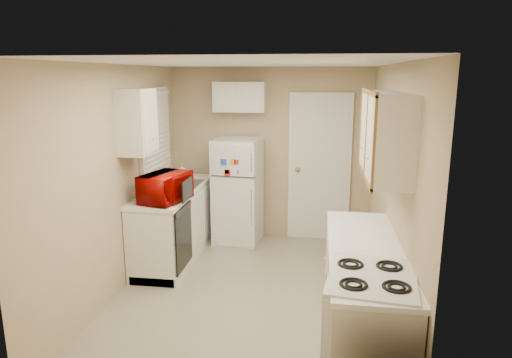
# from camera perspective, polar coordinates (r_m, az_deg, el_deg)

# --- Properties ---
(floor) EXTENTS (3.80, 3.80, 0.00)m
(floor) POSITION_cam_1_polar(r_m,az_deg,el_deg) (5.04, -0.83, -14.14)
(floor) COLOR #ABA389
(floor) RESTS_ON ground
(ceiling) EXTENTS (3.80, 3.80, 0.00)m
(ceiling) POSITION_cam_1_polar(r_m,az_deg,el_deg) (4.49, -0.93, 14.28)
(ceiling) COLOR white
(ceiling) RESTS_ON floor
(wall_left) EXTENTS (3.80, 3.80, 0.00)m
(wall_left) POSITION_cam_1_polar(r_m,az_deg,el_deg) (5.03, -16.83, -0.20)
(wall_left) COLOR tan
(wall_left) RESTS_ON floor
(wall_right) EXTENTS (3.80, 3.80, 0.00)m
(wall_right) POSITION_cam_1_polar(r_m,az_deg,el_deg) (4.62, 16.54, -1.31)
(wall_right) COLOR tan
(wall_right) RESTS_ON floor
(wall_back) EXTENTS (2.80, 2.80, 0.00)m
(wall_back) POSITION_cam_1_polar(r_m,az_deg,el_deg) (6.47, 1.76, 3.17)
(wall_back) COLOR tan
(wall_back) RESTS_ON floor
(wall_front) EXTENTS (2.80, 2.80, 0.00)m
(wall_front) POSITION_cam_1_polar(r_m,az_deg,el_deg) (2.85, -6.95, -9.71)
(wall_front) COLOR tan
(wall_front) RESTS_ON floor
(left_counter) EXTENTS (0.60, 1.80, 0.90)m
(left_counter) POSITION_cam_1_polar(r_m,az_deg,el_deg) (5.93, -10.08, -5.42)
(left_counter) COLOR silver
(left_counter) RESTS_ON floor
(dishwasher) EXTENTS (0.03, 0.58, 0.72)m
(dishwasher) POSITION_cam_1_polar(r_m,az_deg,el_deg) (5.29, -9.10, -7.19)
(dishwasher) COLOR black
(dishwasher) RESTS_ON floor
(sink) EXTENTS (0.54, 0.74, 0.16)m
(sink) POSITION_cam_1_polar(r_m,az_deg,el_deg) (5.95, -9.78, -1.22)
(sink) COLOR gray
(sink) RESTS_ON left_counter
(microwave) EXTENTS (0.64, 0.45, 0.38)m
(microwave) POSITION_cam_1_polar(r_m,az_deg,el_deg) (5.20, -11.25, -1.16)
(microwave) COLOR #940400
(microwave) RESTS_ON left_counter
(soap_bottle) EXTENTS (0.13, 0.13, 0.22)m
(soap_bottle) POSITION_cam_1_polar(r_m,az_deg,el_deg) (6.29, -9.21, 0.87)
(soap_bottle) COLOR white
(soap_bottle) RESTS_ON left_counter
(window_blinds) EXTENTS (0.10, 0.98, 1.08)m
(window_blinds) POSITION_cam_1_polar(r_m,az_deg,el_deg) (5.90, -12.47, 5.86)
(window_blinds) COLOR silver
(window_blinds) RESTS_ON wall_left
(upper_cabinet_left) EXTENTS (0.30, 0.45, 0.70)m
(upper_cabinet_left) POSITION_cam_1_polar(r_m,az_deg,el_deg) (5.07, -14.69, 6.92)
(upper_cabinet_left) COLOR silver
(upper_cabinet_left) RESTS_ON wall_left
(refrigerator) EXTENTS (0.66, 0.64, 1.45)m
(refrigerator) POSITION_cam_1_polar(r_m,az_deg,el_deg) (6.27, -2.28, -1.57)
(refrigerator) COLOR silver
(refrigerator) RESTS_ON floor
(cabinet_over_fridge) EXTENTS (0.70, 0.30, 0.40)m
(cabinet_over_fridge) POSITION_cam_1_polar(r_m,az_deg,el_deg) (6.29, -2.03, 10.23)
(cabinet_over_fridge) COLOR silver
(cabinet_over_fridge) RESTS_ON wall_back
(interior_door) EXTENTS (0.86, 0.06, 2.08)m
(interior_door) POSITION_cam_1_polar(r_m,az_deg,el_deg) (6.42, 7.93, 1.35)
(interior_door) COLOR silver
(interior_door) RESTS_ON floor
(right_counter) EXTENTS (0.60, 2.00, 0.90)m
(right_counter) POSITION_cam_1_polar(r_m,az_deg,el_deg) (4.09, 13.18, -14.19)
(right_counter) COLOR silver
(right_counter) RESTS_ON floor
(stove) EXTENTS (0.69, 0.81, 0.90)m
(stove) POSITION_cam_1_polar(r_m,az_deg,el_deg) (3.59, 13.90, -18.38)
(stove) COLOR silver
(stove) RESTS_ON floor
(upper_cabinet_right) EXTENTS (0.30, 1.20, 0.70)m
(upper_cabinet_right) POSITION_cam_1_polar(r_m,az_deg,el_deg) (4.00, 15.95, 5.35)
(upper_cabinet_right) COLOR silver
(upper_cabinet_right) RESTS_ON wall_right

